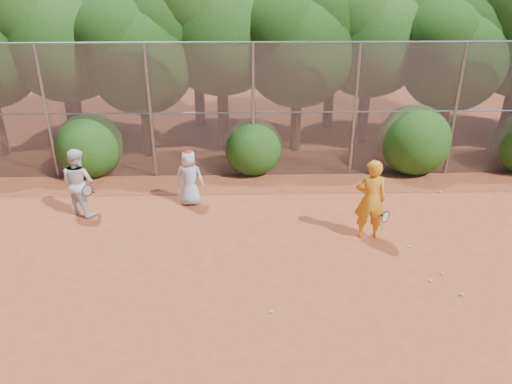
{
  "coord_description": "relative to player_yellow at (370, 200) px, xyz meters",
  "views": [
    {
      "loc": [
        -1.26,
        -8.17,
        6.27
      ],
      "look_at": [
        -1.0,
        2.5,
        1.1
      ],
      "focal_mm": 35.0,
      "sensor_mm": 36.0,
      "label": 1
    }
  ],
  "objects": [
    {
      "name": "tree_9",
      "position": [
        -9.62,
        8.63,
        3.33
      ],
      "size": [
        4.83,
        4.2,
        6.62
      ],
      "color": "black",
      "rests_on": "ground"
    },
    {
      "name": "player_white",
      "position": [
        -7.24,
        1.4,
        -0.1
      ],
      "size": [
        1.1,
        1.02,
        1.8
      ],
      "rotation": [
        0.0,
        0.0,
        2.65
      ],
      "color": "silver",
      "rests_on": "ground"
    },
    {
      "name": "tree_6",
      "position": [
        3.87,
        5.82,
        2.46
      ],
      "size": [
        3.86,
        3.36,
        5.29
      ],
      "color": "black",
      "rests_on": "ground"
    },
    {
      "name": "tree_1",
      "position": [
        -8.62,
        6.33,
        3.16
      ],
      "size": [
        4.64,
        4.03,
        6.35
      ],
      "color": "black",
      "rests_on": "ground"
    },
    {
      "name": "ball_0",
      "position": [
        1.27,
        -1.63,
        -0.97
      ],
      "size": [
        0.07,
        0.07,
        0.07
      ],
      "primitive_type": "sphere",
      "color": "#BAD827",
      "rests_on": "ground"
    },
    {
      "name": "tree_10",
      "position": [
        -4.62,
        8.83,
        3.62
      ],
      "size": [
        5.15,
        4.48,
        7.06
      ],
      "color": "black",
      "rests_on": "ground"
    },
    {
      "name": "tree_12",
      "position": [
        4.88,
        9.03,
        3.51
      ],
      "size": [
        5.02,
        4.37,
        6.88
      ],
      "color": "black",
      "rests_on": "ground"
    },
    {
      "name": "tree_4",
      "position": [
        -1.13,
        6.02,
        2.75
      ],
      "size": [
        4.19,
        3.64,
        5.73
      ],
      "color": "black",
      "rests_on": "ground"
    },
    {
      "name": "player_yellow",
      "position": [
        0.0,
        0.0,
        0.0
      ],
      "size": [
        0.86,
        0.57,
        2.01
      ],
      "rotation": [
        0.0,
        0.0,
        3.08
      ],
      "color": "orange",
      "rests_on": "ground"
    },
    {
      "name": "ball_1",
      "position": [
        0.89,
        -0.53,
        -0.97
      ],
      "size": [
        0.07,
        0.07,
        0.07
      ],
      "primitive_type": "sphere",
      "color": "#BAD827",
      "rests_on": "ground"
    },
    {
      "name": "ball_4",
      "position": [
        -2.46,
        -2.81,
        -0.97
      ],
      "size": [
        0.07,
        0.07,
        0.07
      ],
      "primitive_type": "sphere",
      "color": "#BAD827",
      "rests_on": "ground"
    },
    {
      "name": "fence_back",
      "position": [
        -1.8,
        3.79,
        1.05
      ],
      "size": [
        20.05,
        0.09,
        4.03
      ],
      "color": "gray",
      "rests_on": "ground"
    },
    {
      "name": "tree_3",
      "position": [
        -3.62,
        6.63,
        3.39
      ],
      "size": [
        4.89,
        4.26,
        6.7
      ],
      "color": "black",
      "rests_on": "ground"
    },
    {
      "name": "ball_3",
      "position": [
        0.93,
        -1.88,
        -0.97
      ],
      "size": [
        0.07,
        0.07,
        0.07
      ],
      "primitive_type": "sphere",
      "color": "#BAD827",
      "rests_on": "ground"
    },
    {
      "name": "tree_11",
      "position": [
        0.38,
        8.43,
        3.16
      ],
      "size": [
        4.64,
        4.03,
        6.35
      ],
      "color": "black",
      "rests_on": "ground"
    },
    {
      "name": "bush_1",
      "position": [
        -2.68,
        4.09,
        -0.11
      ],
      "size": [
        1.8,
        1.8,
        1.8
      ],
      "primitive_type": "sphere",
      "color": "#1A4912",
      "rests_on": "ground"
    },
    {
      "name": "bush_2",
      "position": [
        2.32,
        4.09,
        0.09
      ],
      "size": [
        2.2,
        2.2,
        2.2
      ],
      "primitive_type": "sphere",
      "color": "#1A4912",
      "rests_on": "ground"
    },
    {
      "name": "ball_5",
      "position": [
        2.67,
        2.36,
        -0.97
      ],
      "size": [
        0.07,
        0.07,
        0.07
      ],
      "primitive_type": "sphere",
      "color": "#BAD827",
      "rests_on": "ground"
    },
    {
      "name": "ball_2",
      "position": [
        1.4,
        -2.35,
        -0.97
      ],
      "size": [
        0.07,
        0.07,
        0.07
      ],
      "primitive_type": "sphere",
      "color": "#BAD827",
      "rests_on": "ground"
    },
    {
      "name": "bush_0",
      "position": [
        -7.68,
        4.09,
        -0.01
      ],
      "size": [
        2.0,
        2.0,
        2.0
      ],
      "primitive_type": "sphere",
      "color": "#1A4912",
      "rests_on": "ground"
    },
    {
      "name": "tree_2",
      "position": [
        -6.13,
        5.62,
        2.58
      ],
      "size": [
        3.99,
        3.47,
        5.47
      ],
      "color": "black",
      "rests_on": "ground"
    },
    {
      "name": "tree_5",
      "position": [
        1.38,
        6.83,
        3.04
      ],
      "size": [
        4.51,
        3.92,
        6.17
      ],
      "color": "black",
      "rests_on": "ground"
    },
    {
      "name": "ground",
      "position": [
        -1.68,
        -2.21,
        -1.01
      ],
      "size": [
        80.0,
        80.0,
        0.0
      ],
      "primitive_type": "plane",
      "color": "brown",
      "rests_on": "ground"
    },
    {
      "name": "player_teen",
      "position": [
        -4.43,
        1.89,
        -0.23
      ],
      "size": [
        0.79,
        0.56,
        1.56
      ],
      "rotation": [
        0.0,
        0.0,
        3.04
      ],
      "color": "silver",
      "rests_on": "ground"
    }
  ]
}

